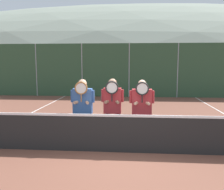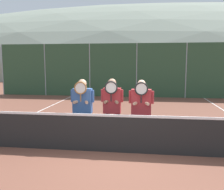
% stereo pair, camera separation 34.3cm
% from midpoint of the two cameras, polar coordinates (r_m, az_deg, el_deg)
% --- Properties ---
extents(ground_plane, '(120.00, 120.00, 0.00)m').
position_cam_midpoint_polar(ground_plane, '(6.11, 3.58, -12.99)').
color(ground_plane, brown).
extents(hill_distant, '(142.54, 79.19, 27.72)m').
position_cam_midpoint_polar(hill_distant, '(63.81, 7.44, 5.57)').
color(hill_distant, gray).
rests_on(hill_distant, ground_plane).
extents(clubhouse_building, '(15.86, 5.50, 3.58)m').
position_cam_midpoint_polar(clubhouse_building, '(24.77, 3.56, 6.78)').
color(clubhouse_building, beige).
rests_on(clubhouse_building, ground_plane).
extents(fence_back, '(17.64, 0.06, 3.27)m').
position_cam_midpoint_polar(fence_back, '(15.37, 6.30, 5.62)').
color(fence_back, gray).
rests_on(fence_back, ground_plane).
extents(tennis_net, '(10.86, 0.09, 1.02)m').
position_cam_midpoint_polar(tennis_net, '(5.96, 3.62, -8.70)').
color(tennis_net, gray).
rests_on(tennis_net, ground_plane).
extents(court_line_left_sideline, '(0.05, 16.00, 0.01)m').
position_cam_midpoint_polar(court_line_left_sideline, '(10.01, -18.87, -5.20)').
color(court_line_left_sideline, white).
rests_on(court_line_left_sideline, ground_plane).
extents(player_leftmost, '(0.62, 0.34, 1.70)m').
position_cam_midpoint_polar(player_leftmost, '(6.51, -5.27, -2.29)').
color(player_leftmost, '#232838').
rests_on(player_leftmost, ground_plane).
extents(player_center_left, '(0.58, 0.34, 1.72)m').
position_cam_midpoint_polar(player_center_left, '(6.45, 1.53, -2.40)').
color(player_center_left, '#232838').
rests_on(player_center_left, ground_plane).
extents(player_center_right, '(0.63, 0.34, 1.70)m').
position_cam_midpoint_polar(player_center_right, '(6.35, 8.22, -2.73)').
color(player_center_right, white).
rests_on(player_center_right, ground_plane).
extents(car_far_left, '(4.22, 2.06, 1.75)m').
position_cam_midpoint_polar(car_far_left, '(19.80, -7.16, 3.89)').
color(car_far_left, silver).
rests_on(car_far_left, ground_plane).
extents(car_left_of_center, '(4.06, 1.94, 1.75)m').
position_cam_midpoint_polar(car_left_of_center, '(18.68, 6.22, 3.68)').
color(car_left_of_center, silver).
rests_on(car_left_of_center, ground_plane).
extents(car_center, '(4.25, 2.07, 1.80)m').
position_cam_midpoint_polar(car_center, '(19.39, 19.99, 3.48)').
color(car_center, '#285638').
rests_on(car_center, ground_plane).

